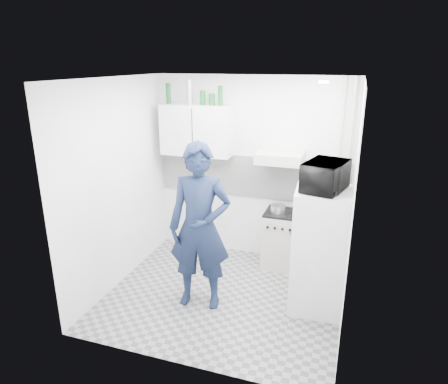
% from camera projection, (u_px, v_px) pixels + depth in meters
% --- Properties ---
extents(floor, '(2.80, 2.80, 0.00)m').
position_uv_depth(floor, '(224.00, 295.00, 4.96)').
color(floor, gray).
rests_on(floor, ground).
extents(ceiling, '(2.80, 2.80, 0.00)m').
position_uv_depth(ceiling, '(224.00, 78.00, 4.14)').
color(ceiling, white).
rests_on(ceiling, wall_back).
extents(wall_back, '(2.80, 0.00, 2.80)m').
position_uv_depth(wall_back, '(251.00, 169.00, 5.68)').
color(wall_back, white).
rests_on(wall_back, floor).
extents(wall_left, '(0.00, 2.60, 2.60)m').
position_uv_depth(wall_left, '(117.00, 185.00, 4.97)').
color(wall_left, white).
rests_on(wall_left, floor).
extents(wall_right, '(0.00, 2.60, 2.60)m').
position_uv_depth(wall_right, '(352.00, 210.00, 4.13)').
color(wall_right, white).
rests_on(wall_right, floor).
extents(person, '(0.77, 0.57, 1.95)m').
position_uv_depth(person, '(200.00, 227.00, 4.52)').
color(person, '#131D36').
rests_on(person, floor).
extents(stove, '(0.49, 0.49, 0.78)m').
position_uv_depth(stove, '(281.00, 240.00, 5.58)').
color(stove, beige).
rests_on(stove, floor).
extents(fridge, '(0.64, 0.64, 1.45)m').
position_uv_depth(fridge, '(319.00, 251.00, 4.52)').
color(fridge, white).
rests_on(fridge, floor).
extents(stove_top, '(0.47, 0.47, 0.03)m').
position_uv_depth(stove_top, '(283.00, 213.00, 5.46)').
color(stove_top, black).
rests_on(stove_top, stove).
extents(saucepan, '(0.20, 0.20, 0.11)m').
position_uv_depth(saucepan, '(278.00, 209.00, 5.39)').
color(saucepan, silver).
rests_on(saucepan, stove_top).
extents(microwave, '(0.64, 0.51, 0.31)m').
position_uv_depth(microwave, '(326.00, 176.00, 4.24)').
color(microwave, black).
rests_on(microwave, fridge).
extents(bottle_a, '(0.07, 0.07, 0.28)m').
position_uv_depth(bottle_a, '(168.00, 93.00, 5.54)').
color(bottle_a, '#144C1E').
rests_on(bottle_a, upper_cabinet).
extents(bottle_c, '(0.08, 0.08, 0.33)m').
position_uv_depth(bottle_c, '(189.00, 92.00, 5.44)').
color(bottle_c, silver).
rests_on(bottle_c, upper_cabinet).
extents(canister_a, '(0.08, 0.08, 0.19)m').
position_uv_depth(canister_a, '(203.00, 98.00, 5.40)').
color(canister_a, '#144C1E').
rests_on(canister_a, upper_cabinet).
extents(canister_b, '(0.08, 0.08, 0.16)m').
position_uv_depth(canister_b, '(212.00, 99.00, 5.37)').
color(canister_b, '#144C1E').
rests_on(canister_b, upper_cabinet).
extents(bottle_e, '(0.07, 0.07, 0.26)m').
position_uv_depth(bottle_e, '(220.00, 96.00, 5.32)').
color(bottle_e, '#144C1E').
rests_on(bottle_e, upper_cabinet).
extents(upper_cabinet, '(1.00, 0.35, 0.70)m').
position_uv_depth(upper_cabinet, '(197.00, 130.00, 5.57)').
color(upper_cabinet, white).
rests_on(upper_cabinet, wall_back).
extents(range_hood, '(0.60, 0.50, 0.14)m').
position_uv_depth(range_hood, '(280.00, 157.00, 5.23)').
color(range_hood, beige).
rests_on(range_hood, wall_back).
extents(backsplash, '(2.74, 0.03, 0.60)m').
position_uv_depth(backsplash, '(251.00, 176.00, 5.70)').
color(backsplash, white).
rests_on(backsplash, wall_back).
extents(pipe_a, '(0.05, 0.05, 2.60)m').
position_uv_depth(pipe_a, '(346.00, 179.00, 5.22)').
color(pipe_a, beige).
rests_on(pipe_a, floor).
extents(pipe_b, '(0.04, 0.04, 2.60)m').
position_uv_depth(pipe_b, '(337.00, 178.00, 5.25)').
color(pipe_b, beige).
rests_on(pipe_b, floor).
extents(ceiling_spot_fixture, '(0.10, 0.10, 0.02)m').
position_uv_depth(ceiling_spot_fixture, '(324.00, 82.00, 4.03)').
color(ceiling_spot_fixture, white).
rests_on(ceiling_spot_fixture, ceiling).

